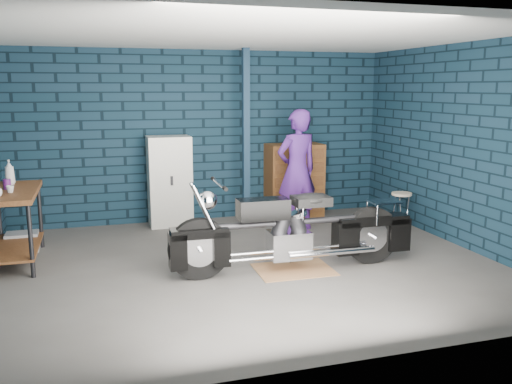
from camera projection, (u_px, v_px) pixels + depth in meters
ground at (247, 265)px, 6.56m from camera, size 6.00×6.00×0.00m
room_walls at (234, 105)px, 6.72m from camera, size 6.02×5.01×2.71m
support_post at (246, 138)px, 8.29m from camera, size 0.10×0.10×2.70m
workbench at (14, 227)px, 6.57m from camera, size 0.60×1.40×0.91m
drip_mat at (294, 269)px, 6.39m from camera, size 0.91×0.69×0.01m
motorcycle at (294, 225)px, 6.29m from camera, size 2.51×0.73×1.10m
person at (297, 170)px, 8.05m from camera, size 0.73×0.55×1.81m
storage_bin at (23, 242)px, 7.10m from camera, size 0.40×0.29×0.25m
locker at (170, 181)px, 8.35m from camera, size 0.65×0.46×1.39m
tool_chest at (295, 181)px, 8.96m from camera, size 0.91×0.50×1.21m
shop_stool at (401, 210)px, 8.24m from camera, size 0.31×0.31×0.55m
cup_b at (10, 189)px, 6.31m from camera, size 0.09×0.09×0.08m
mug_purple at (7, 184)px, 6.53m from camera, size 0.12×0.12×0.12m
bottle at (9, 172)px, 6.83m from camera, size 0.13×0.13×0.32m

